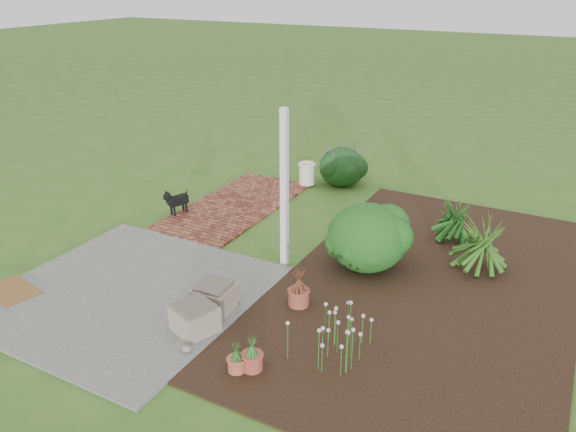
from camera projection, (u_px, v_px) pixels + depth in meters
The scene contains 19 objects.
ground at pixel (265, 263), 8.92m from camera, with size 80.00×80.00×0.00m, color #37641F.
concrete_patio at pixel (128, 293), 8.04m from camera, with size 3.50×3.50×0.04m, color #5A5B58.
brick_path at pixel (236, 205), 11.06m from camera, with size 1.60×3.50×0.04m, color maroon.
garden_bed at pixel (429, 286), 8.23m from camera, with size 4.00×7.00×0.03m, color black.
veranda_post at pixel (284, 191), 8.37m from camera, with size 0.10×0.10×2.50m, color white.
stone_trough_near at pixel (200, 317), 7.20m from camera, with size 0.40×0.40×0.26m, color #726B58.
stone_trough_mid at pixel (195, 319), 7.12m from camera, with size 0.49×0.49×0.33m, color #7B755B.
stone_trough_far at pixel (215, 298), 7.57m from camera, with size 0.49×0.49×0.33m, color gray.
coir_doormat at pixel (12, 290), 8.05m from camera, with size 0.80×0.51×0.02m, color brown.
black_dog at pixel (176, 200), 10.52m from camera, with size 0.29×0.53×0.47m.
cream_ceramic_urn at pixel (307, 174), 12.06m from camera, with size 0.34×0.34×0.45m, color #F2E4C7.
evergreen_shrub at pixel (367, 236), 8.55m from camera, with size 1.23×1.23×1.04m, color #0D3C14.
agapanthus_clump_back at pixel (480, 239), 8.48m from camera, with size 1.12×1.12×1.01m, color #17390E, non-canonical shape.
agapanthus_clump_front at pixel (454, 216), 9.43m from camera, with size 1.00×1.00×0.89m, color #153A12, non-canonical shape.
pink_flower_patch at pixel (331, 332), 6.67m from camera, with size 0.89×0.89×0.57m, color #113D0F, non-canonical shape.
terracotta_pot_bronze at pixel (299, 297), 7.69m from camera, with size 0.29×0.29×0.23m, color brown.
terracotta_pot_small_left at pixel (237, 364), 6.43m from camera, with size 0.21×0.21×0.17m, color #B3543C.
terracotta_pot_small_right at pixel (252, 361), 6.45m from camera, with size 0.24×0.24×0.20m, color #A24237.
purple_flowering_bush at pixel (342, 166), 12.06m from camera, with size 0.99×0.99×0.84m, color black.
Camera 1 is at (4.06, -6.77, 4.23)m, focal length 35.00 mm.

